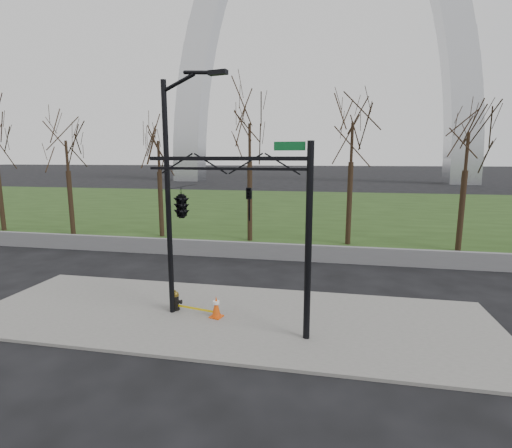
% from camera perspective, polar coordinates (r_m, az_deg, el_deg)
% --- Properties ---
extents(ground, '(500.00, 500.00, 0.00)m').
position_cam_1_polar(ground, '(13.74, -4.16, -13.84)').
color(ground, black).
rests_on(ground, ground).
extents(sidewalk, '(18.00, 6.00, 0.10)m').
position_cam_1_polar(sidewalk, '(13.72, -4.17, -13.65)').
color(sidewalk, slate).
rests_on(sidewalk, ground).
extents(grass_strip, '(120.00, 40.00, 0.06)m').
position_cam_1_polar(grass_strip, '(42.61, 6.54, 2.45)').
color(grass_strip, '#213714').
rests_on(grass_strip, ground).
extents(guardrail, '(60.00, 0.30, 0.90)m').
position_cam_1_polar(guardrail, '(21.02, 1.59, -4.06)').
color(guardrail, '#59595B').
rests_on(guardrail, ground).
extents(gateway_arch, '(66.00, 6.00, 65.00)m').
position_cam_1_polar(gateway_arch, '(91.25, 9.62, 27.00)').
color(gateway_arch, '#B6B8BD').
rests_on(gateway_arch, ground).
extents(tree_row, '(48.67, 4.00, 8.18)m').
position_cam_1_polar(tree_row, '(24.24, 6.36, 6.47)').
color(tree_row, black).
rests_on(tree_row, ground).
extents(fire_hydrant, '(0.46, 0.30, 0.74)m').
position_cam_1_polar(fire_hydrant, '(14.29, -11.91, -11.16)').
color(fire_hydrant, black).
rests_on(fire_hydrant, sidewalk).
extents(traffic_cone, '(0.48, 0.48, 0.76)m').
position_cam_1_polar(traffic_cone, '(13.45, -5.96, -12.20)').
color(traffic_cone, '#DA470B').
rests_on(traffic_cone, sidewalk).
extents(street_light, '(2.36, 0.68, 8.21)m').
position_cam_1_polar(street_light, '(13.10, -12.30, 6.03)').
color(street_light, black).
rests_on(street_light, ground).
extents(traffic_signal_mast, '(5.10, 2.51, 6.00)m').
position_cam_1_polar(traffic_signal_mast, '(11.87, -7.76, 3.13)').
color(traffic_signal_mast, black).
rests_on(traffic_signal_mast, ground).
extents(caution_tape, '(1.68, 0.34, 0.39)m').
position_cam_1_polar(caution_tape, '(13.95, -9.37, -12.21)').
color(caution_tape, yellow).
rests_on(caution_tape, ground).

